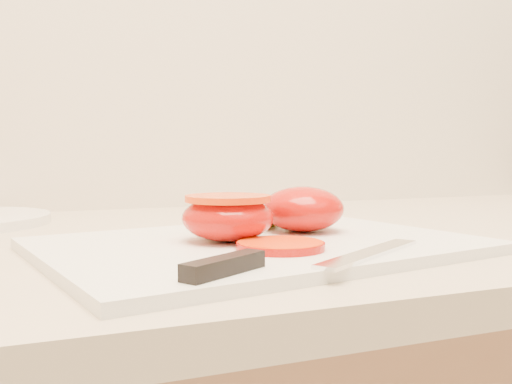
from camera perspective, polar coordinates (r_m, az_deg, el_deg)
name	(u,v)px	position (r m, az deg, el deg)	size (l,w,h in m)	color
cutting_board	(260,245)	(0.54, 0.40, -5.34)	(0.39, 0.28, 0.01)	white
tomato_half_dome	(303,209)	(0.60, 4.70, -1.69)	(0.09, 0.09, 0.05)	red
tomato_half_cut	(228,216)	(0.53, -2.83, -2.41)	(0.09, 0.09, 0.04)	red
tomato_slice_0	(281,246)	(0.49, 2.47, -5.37)	(0.07, 0.07, 0.01)	#FB470E
lettuce_leaf_0	(242,217)	(0.63, -1.43, -2.54)	(0.10, 0.07, 0.02)	#78AD2D
knife	(288,260)	(0.42, 3.18, -6.81)	(0.24, 0.10, 0.01)	silver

